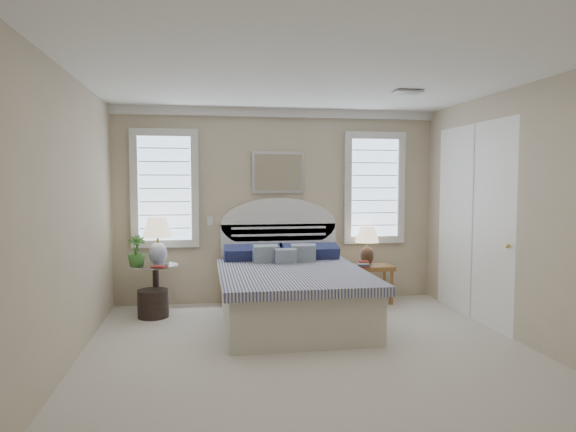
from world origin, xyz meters
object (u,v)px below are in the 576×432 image
Objects in this scene: lamp_left at (158,235)px; lamp_right at (367,241)px; floor_pot at (153,303)px; side_table_left at (156,284)px; nightstand_right at (374,275)px; bed at (290,289)px.

lamp_left is 2.85m from lamp_right.
floor_pot is at bearing -172.57° from lamp_right.
lamp_left is at bearing 77.41° from floor_pot.
side_table_left is 2.92m from lamp_right.
side_table_left is at bearing -178.06° from nightstand_right.
side_table_left is at bearing -124.56° from lamp_left.
lamp_left is at bearing -176.96° from lamp_right.
bed reaches higher than lamp_left.
lamp_left reaches higher than floor_pot.
lamp_right is (2.88, 0.19, 0.47)m from side_table_left.
side_table_left is 2.95m from nightstand_right.
nightstand_right is at bearing 28.03° from bed.
floor_pot is (-0.02, -0.18, -0.21)m from side_table_left.
lamp_left is (0.03, 0.04, 0.62)m from side_table_left.
side_table_left is 1.66× the size of floor_pot.
bed is 1.73m from floor_pot.
bed is 1.53m from lamp_right.
lamp_right is at bearing 32.65° from bed.
bed is 1.47m from nightstand_right.
lamp_left is 1.14× the size of lamp_right.
lamp_right is at bearing 3.84° from side_table_left.
lamp_right reaches higher than nightstand_right.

